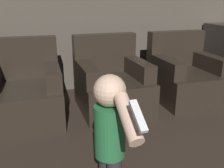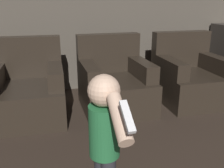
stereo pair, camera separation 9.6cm
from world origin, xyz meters
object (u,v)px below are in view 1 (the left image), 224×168
object	(u,v)px
armchair_left	(24,92)
armchair_middle	(112,84)
armchair_right	(184,77)
person_toddler	(110,132)

from	to	relation	value
armchair_left	armchair_middle	size ratio (longest dim) A/B	1.00
armchair_left	armchair_right	bearing A→B (deg)	1.26
armchair_right	armchair_left	bearing A→B (deg)	-179.87
armchair_left	armchair_right	size ratio (longest dim) A/B	1.00
armchair_left	armchair_right	world-z (taller)	same
armchair_left	person_toddler	world-z (taller)	person_toddler
armchair_middle	person_toddler	xyz separation A→B (m)	(-0.46, -1.48, 0.22)
armchair_right	person_toddler	size ratio (longest dim) A/B	1.00
armchair_left	armchair_middle	xyz separation A→B (m)	(1.02, -0.00, 0.00)
person_toddler	armchair_right	bearing A→B (deg)	-57.49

